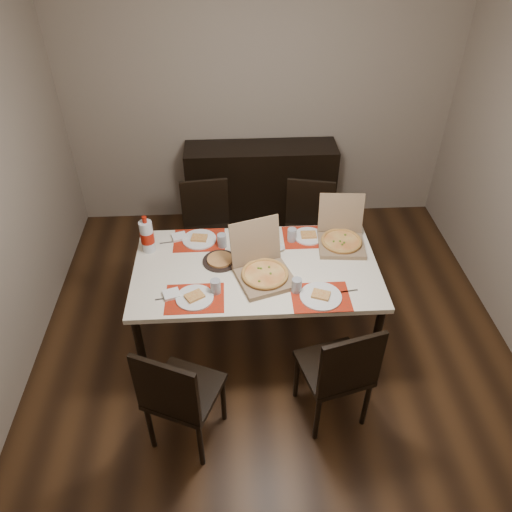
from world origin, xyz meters
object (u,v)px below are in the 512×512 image
dining_table (256,273)px  pizza_box_center (263,270)px  soda_bottle (147,236)px  chair_far_left (207,228)px  chair_near_right (339,371)px  dip_bowl (278,248)px  chair_near_left (178,394)px  chair_far_right (307,228)px  sideboard (261,187)px

dining_table → pizza_box_center: pizza_box_center is taller
dining_table → soda_bottle: 0.87m
pizza_box_center → chair_far_left: bearing=114.2°
chair_far_left → chair_near_right: bearing=-61.8°
dip_bowl → chair_far_left: bearing=130.8°
chair_near_left → chair_far_right: (1.04, 1.72, 0.00)m
chair_far_left → sideboard: bearing=55.9°
chair_far_left → dip_bowl: (0.57, -0.66, 0.25)m
chair_far_left → dining_table: bearing=-65.5°
chair_near_left → chair_far_right: size_ratio=1.00×
dining_table → dip_bowl: dip_bowl is taller
chair_near_right → chair_near_left: bearing=-173.1°
chair_near_right → dip_bowl: bearing=107.8°
sideboard → soda_bottle: size_ratio=4.88×
sideboard → chair_near_left: (-0.67, -2.56, 0.06)m
chair_far_left → soda_bottle: bearing=-124.4°
dining_table → dip_bowl: 0.28m
chair_near_left → dining_table: bearing=59.9°
chair_near_left → chair_near_right: (1.03, 0.12, 0.00)m
sideboard → chair_near_right: 2.46m
chair_near_right → chair_far_right: same height
dining_table → chair_near_right: chair_near_right is taller
chair_near_right → soda_bottle: bearing=141.3°
chair_near_right → soda_bottle: 1.71m
chair_far_left → dip_bowl: chair_far_left is taller
dining_table → sideboard: bearing=85.1°
chair_near_right → chair_far_right: size_ratio=1.00×
dip_bowl → sideboard: bearing=91.4°
dining_table → chair_near_right: bearing=-58.1°
chair_far_left → soda_bottle: size_ratio=3.02×
dining_table → chair_far_right: (0.51, 0.80, -0.17)m
dining_table → dip_bowl: size_ratio=17.58×
chair_near_right → chair_far_right: bearing=89.6°
sideboard → chair_far_left: 0.95m
dip_bowl → chair_far_right: bearing=61.3°
chair_far_left → pizza_box_center: 1.10m
chair_far_right → chair_near_right: bearing=-90.4°
chair_near_left → chair_far_left: 1.78m
sideboard → chair_near_right: chair_near_right is taller
sideboard → chair_far_right: chair_far_right is taller
chair_near_left → dip_bowl: bearing=57.6°
chair_near_right → sideboard: bearing=98.3°
chair_near_left → dip_bowl: size_ratio=9.09×
dining_table → soda_bottle: soda_bottle is taller
sideboard → chair_far_left: chair_far_left is taller
pizza_box_center → dip_bowl: size_ratio=4.99×
dining_table → chair_near_left: (-0.53, -0.92, -0.17)m
dining_table → chair_near_right: 0.95m
chair_near_right → pizza_box_center: (-0.45, 0.68, 0.30)m
dip_bowl → soda_bottle: 0.99m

